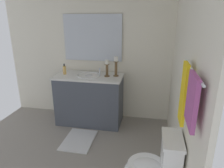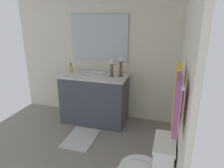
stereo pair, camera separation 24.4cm
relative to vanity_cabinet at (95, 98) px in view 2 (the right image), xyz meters
The scene contains 13 objects.
floor 1.00m from the vanity_cabinet, ahead, with size 2.43×2.99×0.02m, color gray.
wall_back 1.83m from the vanity_cabinet, 57.32° to the left, with size 2.43×0.04×2.45m, color silver.
wall_left 0.86m from the vanity_cabinet, 161.55° to the right, with size 0.04×2.99×2.45m, color silver.
vanity_cabinet is the anchor object (origin of this frame).
sink_basin 0.39m from the vanity_cabinet, 90.00° to the left, with size 0.40×0.40×0.24m.
mirror 1.06m from the vanity_cabinet, behind, with size 0.02×1.03×0.79m, color silver.
candle_holder_tall 0.76m from the vanity_cabinet, 96.95° to the left, with size 0.09×0.09×0.33m.
candle_holder_short 0.65m from the vanity_cabinet, 92.32° to the left, with size 0.09×0.09×0.28m.
soap_bottle 0.66m from the vanity_cabinet, 90.86° to the right, with size 0.06×0.06×0.18m.
towel_bar 2.33m from the vanity_cabinet, 39.16° to the left, with size 0.02×0.02×0.72m, color silver.
towel_near_vanity 2.09m from the vanity_cabinet, 42.07° to the left, with size 0.20×0.03×0.54m, color yellow.
towel_center 2.38m from the vanity_cabinet, 35.89° to the left, with size 0.28×0.03×0.37m, color #A54C8C.
bath_mat 0.75m from the vanity_cabinet, ahead, with size 0.60×0.44×0.02m, color silver.
Camera 2 is at (2.24, 1.36, 1.82)m, focal length 32.97 mm.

